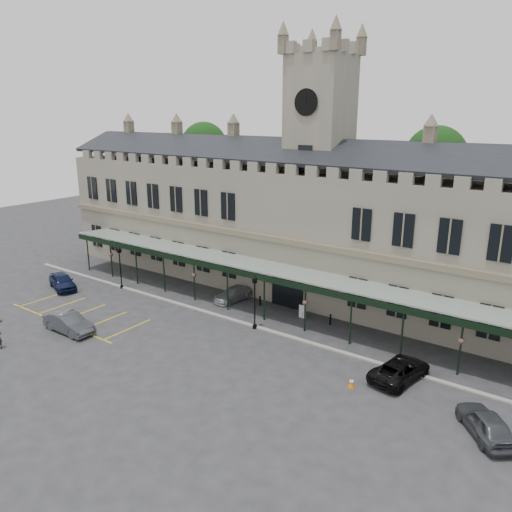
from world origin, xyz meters
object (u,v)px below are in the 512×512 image
Objects in this scene: station_building at (316,228)px; car_van at (400,370)px; car_taxi at (234,294)px; lamp_post_left at (120,264)px; traffic_cone at (351,383)px; car_left_b at (69,323)px; sign_board at (302,312)px; clock_tower at (319,158)px; car_right_a at (486,423)px; lamp_post_mid at (255,297)px; car_left_a at (62,281)px.

station_building is 11.93× the size of car_van.
station_building is 13.81× the size of car_taxi.
lamp_post_left reaches higher than traffic_cone.
sign_board is at bearing -46.09° from car_left_b.
clock_tower is 37.81× the size of traffic_cone.
car_left_b is 14.87m from car_taxi.
sign_board is 11.70m from car_van.
car_right_a is (6.00, -3.15, 0.06)m from car_van.
station_building reaches higher than lamp_post_mid.
car_right_a is (18.63, -4.13, -2.01)m from lamp_post_mid.
station_building is 91.49× the size of traffic_cone.
lamp_post_left reaches higher than car_left_a.
car_left_b reaches higher than sign_board.
car_taxi is at bearing -127.35° from station_building.
car_left_a is 11.14m from car_left_b.
station_building is at bearing 61.02° from car_taxi.
clock_tower reaches higher than car_van.
car_left_b is (-11.50, -19.92, -5.67)m from station_building.
sign_board is at bearing -68.98° from station_building.
car_taxi is 18.69m from car_van.
clock_tower is 14.89m from lamp_post_mid.
station_building is at bearing -36.16° from car_left_a.
car_left_a is 0.93× the size of car_van.
sign_board reaches higher than traffic_cone.
car_left_a is at bearing -39.67° from car_right_a.
station_building is 25.93m from car_left_a.
traffic_cone is 0.15× the size of car_taxi.
car_left_b reaches higher than car_van.
lamp_post_left is at bearing -167.52° from sign_board.
sign_board is 0.24× the size of car_left_b.
sign_board is 0.25× the size of car_left_a.
car_right_a is (35.32, -4.22, -1.85)m from lamp_post_left.
station_building is at bearing -76.57° from car_right_a.
lamp_post_mid is 5.15m from sign_board.
clock_tower reaches higher than car_left_b.
clock_tower is 26.16m from car_left_b.
car_left_a is (-31.83, 0.30, 0.48)m from traffic_cone.
car_right_a is at bearing -70.96° from car_left_a.
traffic_cone is at bearing -76.13° from car_left_b.
lamp_post_left is at bearing -32.59° from car_left_a.
car_left_a is 40.00m from car_right_a.
car_right_a is at bearing 162.96° from car_van.
car_left_b is at bearing 29.48° from car_van.
car_left_a is 34.09m from car_van.
clock_tower reaches higher than lamp_post_mid.
car_van is (13.00, -11.67, -12.41)m from clock_tower.
car_van is at bearing -7.25° from car_taxi.
sign_board is (18.80, 4.06, -2.03)m from lamp_post_left.
car_left_b is at bearing -119.99° from station_building.
car_left_a is at bearing 58.52° from car_left_b.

